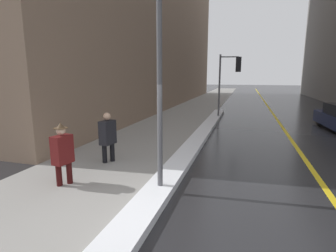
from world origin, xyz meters
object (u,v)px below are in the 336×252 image
object	(u,v)px
pedestrian_nearside	(108,135)
pedestrian_trailing	(62,152)
lamp_post	(159,63)
traffic_light_near	(231,73)

from	to	relation	value
pedestrian_nearside	pedestrian_trailing	bearing A→B (deg)	3.62
pedestrian_trailing	lamp_post	bearing A→B (deg)	105.52
lamp_post	traffic_light_near	distance (m)	11.44
pedestrian_trailing	pedestrian_nearside	xyz separation A→B (m)	(0.19, 1.88, 0.01)
pedestrian_trailing	traffic_light_near	bearing A→B (deg)	173.58
pedestrian_trailing	pedestrian_nearside	world-z (taller)	pedestrian_trailing
lamp_post	pedestrian_trailing	world-z (taller)	lamp_post
lamp_post	traffic_light_near	size ratio (longest dim) A/B	1.24
pedestrian_trailing	pedestrian_nearside	distance (m)	1.89
traffic_light_near	pedestrian_trailing	xyz separation A→B (m)	(-3.29, -11.67, -2.01)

